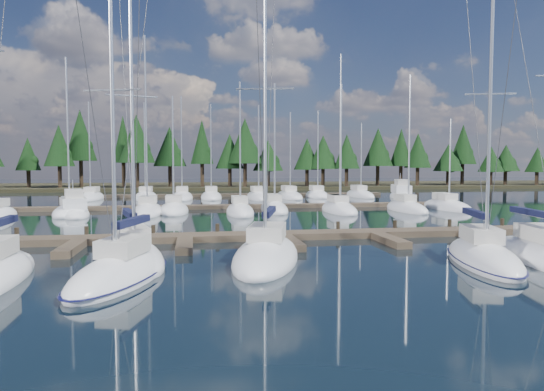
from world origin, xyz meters
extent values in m
plane|color=black|center=(0.00, 30.00, 0.00)|extent=(260.00, 260.00, 0.00)
cube|color=#2A2717|center=(0.00, 90.00, 0.30)|extent=(220.00, 30.00, 0.60)
cube|color=brown|center=(0.00, 18.00, 0.20)|extent=(44.00, 2.00, 0.40)
cube|color=brown|center=(-12.00, 15.00, 0.20)|extent=(0.90, 4.00, 0.40)
cube|color=brown|center=(-6.00, 15.00, 0.20)|extent=(0.90, 4.00, 0.40)
cube|color=brown|center=(0.00, 15.00, 0.20)|extent=(0.90, 4.00, 0.40)
cube|color=brown|center=(6.00, 15.00, 0.20)|extent=(0.90, 4.00, 0.40)
cube|color=brown|center=(12.00, 15.00, 0.20)|extent=(0.90, 4.00, 0.40)
cylinder|color=#2D2519|center=(-16.00, 19.00, 0.45)|extent=(0.26, 0.26, 0.90)
cylinder|color=#2D2519|center=(-12.00, 19.00, 0.45)|extent=(0.26, 0.26, 0.90)
cylinder|color=#2D2519|center=(-8.00, 19.00, 0.45)|extent=(0.26, 0.26, 0.90)
cylinder|color=#2D2519|center=(-4.00, 19.00, 0.45)|extent=(0.26, 0.26, 0.90)
cylinder|color=#2D2519|center=(0.00, 19.00, 0.45)|extent=(0.26, 0.26, 0.90)
cylinder|color=#2D2519|center=(4.00, 19.00, 0.45)|extent=(0.26, 0.26, 0.90)
cylinder|color=#2D2519|center=(8.00, 19.00, 0.45)|extent=(0.26, 0.26, 0.90)
cylinder|color=#2D2519|center=(12.00, 19.00, 0.45)|extent=(0.26, 0.26, 0.90)
cylinder|color=#2D2519|center=(16.00, 19.00, 0.45)|extent=(0.26, 0.26, 0.90)
cube|color=brown|center=(0.00, 40.00, 0.20)|extent=(50.00, 1.80, 0.40)
cube|color=brown|center=(0.00, 60.00, 0.20)|extent=(46.00, 1.80, 0.40)
ellipsoid|color=white|center=(-8.41, 7.98, 0.15)|extent=(4.59, 7.92, 1.90)
cube|color=beige|center=(-8.31, 8.34, 1.35)|extent=(2.03, 2.70, 0.70)
cylinder|color=silver|center=(-8.52, 7.62, 6.93)|extent=(0.20, 0.20, 11.87)
cylinder|color=silver|center=(-8.05, 9.20, 2.10)|extent=(1.05, 3.20, 0.12)
cube|color=black|center=(-8.05, 9.20, 2.25)|extent=(1.23, 3.12, 0.30)
cylinder|color=silver|center=(-8.52, 7.62, 7.53)|extent=(2.23, 0.72, 0.07)
cylinder|color=#3F3F44|center=(-8.98, 6.07, 6.78)|extent=(0.95, 3.13, 12.17)
cylinder|color=#3F3F44|center=(-7.96, 9.53, 6.78)|extent=(1.17, 3.85, 12.18)
ellipsoid|color=#0A0B36|center=(-8.41, 7.98, 0.22)|extent=(4.77, 8.24, 0.18)
ellipsoid|color=white|center=(-8.32, 11.54, 0.15)|extent=(4.40, 8.02, 1.90)
cube|color=beige|center=(-8.41, 11.91, 1.35)|extent=(1.98, 2.72, 0.70)
cylinder|color=silver|center=(-8.22, 11.17, 7.18)|extent=(0.19, 0.19, 12.37)
cylinder|color=silver|center=(-8.64, 12.79, 2.10)|extent=(0.95, 3.28, 0.12)
cube|color=black|center=(-8.64, 12.79, 2.25)|extent=(1.14, 3.19, 0.30)
cylinder|color=silver|center=(-8.22, 11.17, 7.80)|extent=(2.26, 0.65, 0.07)
cylinder|color=#3F3F44|center=(-7.81, 9.58, 7.03)|extent=(0.86, 3.21, 12.68)
cylinder|color=#3F3F44|center=(-8.73, 13.12, 7.03)|extent=(1.05, 3.95, 12.68)
ellipsoid|color=white|center=(-2.02, 11.06, 0.15)|extent=(5.24, 9.70, 1.90)
cube|color=beige|center=(-1.90, 11.51, 1.35)|extent=(2.35, 3.28, 0.70)
cylinder|color=silver|center=(-2.14, 10.61, 7.54)|extent=(0.19, 0.19, 13.08)
cylinder|color=silver|center=(-1.63, 12.58, 2.10)|extent=(1.13, 3.96, 0.12)
cube|color=black|center=(-1.63, 12.58, 2.25)|extent=(1.31, 3.84, 0.30)
cylinder|color=silver|center=(-2.14, 10.61, 8.20)|extent=(2.66, 0.75, 0.07)
cylinder|color=#3F3F44|center=(-2.63, 8.69, 7.39)|extent=(1.03, 3.88, 13.39)
cylinder|color=#3F3F44|center=(-1.52, 12.98, 7.39)|extent=(1.26, 4.77, 13.39)
ellipsoid|color=white|center=(8.00, 8.82, 0.15)|extent=(4.57, 8.44, 1.90)
cube|color=beige|center=(8.11, 9.21, 1.35)|extent=(2.01, 2.86, 0.70)
cylinder|color=silver|center=(7.90, 8.43, 7.25)|extent=(0.20, 0.20, 12.50)
cylinder|color=silver|center=(8.37, 10.14, 2.10)|extent=(1.07, 3.45, 0.12)
cube|color=black|center=(8.37, 10.14, 2.25)|extent=(1.25, 3.36, 0.30)
cylinder|color=silver|center=(7.90, 8.43, 7.88)|extent=(2.17, 0.67, 0.07)
cylinder|color=#3F3F44|center=(7.43, 6.76, 7.10)|extent=(0.97, 3.38, 12.81)
cylinder|color=#3F3F44|center=(8.47, 10.49, 7.10)|extent=(1.19, 4.15, 12.81)
ellipsoid|color=#0A0B36|center=(8.00, 8.82, 0.22)|extent=(4.75, 8.78, 0.18)
cylinder|color=silver|center=(11.46, 10.01, 2.10)|extent=(0.93, 4.46, 0.12)
cube|color=black|center=(11.46, 10.01, 2.25)|extent=(1.12, 4.30, 0.30)
cylinder|color=#3F3F44|center=(11.55, 10.47, 7.82)|extent=(1.01, 5.38, 14.26)
ellipsoid|color=white|center=(-16.83, 35.36, 0.15)|extent=(2.77, 7.22, 1.90)
cube|color=beige|center=(-16.83, 35.72, 1.35)|extent=(1.52, 2.31, 0.70)
cylinder|color=silver|center=(-16.83, 35.00, 7.71)|extent=(0.16, 0.16, 13.43)
ellipsoid|color=white|center=(-9.82, 35.13, 0.15)|extent=(2.76, 8.68, 1.90)
cube|color=beige|center=(-9.82, 35.57, 1.35)|extent=(1.52, 2.78, 0.70)
cylinder|color=silver|center=(-9.82, 34.70, 8.80)|extent=(0.16, 0.16, 15.60)
ellipsoid|color=white|center=(-7.43, 36.13, 0.15)|extent=(2.82, 7.57, 1.90)
cube|color=beige|center=(-7.43, 36.51, 1.35)|extent=(1.55, 2.42, 0.70)
cylinder|color=silver|center=(-7.43, 35.76, 6.13)|extent=(0.16, 0.16, 10.27)
ellipsoid|color=white|center=(-1.17, 33.75, 0.15)|extent=(2.52, 7.99, 1.90)
cube|color=beige|center=(-1.17, 34.15, 1.35)|extent=(1.38, 2.56, 0.70)
cylinder|color=silver|center=(-1.17, 33.35, 6.69)|extent=(0.16, 0.16, 11.37)
ellipsoid|color=white|center=(2.48, 36.06, 0.15)|extent=(2.46, 8.39, 1.90)
cube|color=beige|center=(2.48, 36.48, 1.35)|extent=(1.35, 2.68, 0.70)
cylinder|color=silver|center=(2.48, 35.64, 6.85)|extent=(0.16, 0.16, 11.70)
ellipsoid|color=white|center=(8.71, 34.14, 0.15)|extent=(2.69, 8.16, 1.90)
cube|color=beige|center=(8.71, 34.55, 1.35)|extent=(1.48, 2.61, 0.70)
cylinder|color=silver|center=(8.71, 33.73, 6.74)|extent=(0.16, 0.16, 11.47)
ellipsoid|color=white|center=(8.78, 34.54, 0.15)|extent=(2.81, 7.48, 1.90)
cube|color=beige|center=(8.78, 34.91, 1.35)|extent=(1.55, 2.39, 0.70)
cylinder|color=silver|center=(8.78, 34.16, 8.23)|extent=(0.16, 0.16, 14.45)
ellipsoid|color=white|center=(15.76, 34.11, 0.15)|extent=(2.43, 8.23, 1.90)
cube|color=beige|center=(15.76, 34.52, 1.35)|extent=(1.34, 2.63, 0.70)
cylinder|color=silver|center=(15.76, 33.70, 7.29)|extent=(0.16, 0.16, 12.57)
ellipsoid|color=white|center=(20.83, 35.34, 0.15)|extent=(2.60, 8.97, 1.90)
cube|color=beige|center=(20.83, 35.78, 1.35)|extent=(1.43, 2.87, 0.70)
cylinder|color=silver|center=(20.83, 34.89, 5.23)|extent=(0.16, 0.16, 8.45)
ellipsoid|color=white|center=(-19.27, 56.72, 0.15)|extent=(2.89, 9.36, 1.90)
cube|color=beige|center=(-19.27, 57.19, 1.35)|extent=(1.59, 3.00, 0.70)
cylinder|color=silver|center=(-19.27, 56.25, 7.05)|extent=(0.16, 0.16, 12.10)
ellipsoid|color=white|center=(-12.09, 56.84, 0.15)|extent=(2.92, 9.56, 1.90)
cube|color=beige|center=(-12.09, 57.32, 1.35)|extent=(1.61, 3.06, 0.70)
cylinder|color=silver|center=(-12.09, 56.37, 7.09)|extent=(0.16, 0.16, 12.18)
ellipsoid|color=white|center=(-7.11, 55.78, 0.15)|extent=(2.89, 11.09, 1.90)
cube|color=beige|center=(-7.11, 56.33, 1.35)|extent=(1.59, 3.55, 0.70)
cylinder|color=silver|center=(-7.11, 55.22, 7.48)|extent=(0.16, 0.16, 12.97)
ellipsoid|color=white|center=(-3.12, 55.81, 0.15)|extent=(2.88, 9.39, 1.90)
cube|color=beige|center=(-3.12, 56.28, 1.35)|extent=(1.58, 3.00, 0.70)
cylinder|color=silver|center=(-3.12, 55.34, 7.00)|extent=(0.16, 0.16, 12.00)
ellipsoid|color=white|center=(3.28, 54.40, 0.15)|extent=(2.90, 11.67, 1.90)
cube|color=beige|center=(3.28, 54.99, 1.35)|extent=(1.59, 3.74, 0.70)
cylinder|color=silver|center=(3.28, 53.82, 6.90)|extent=(0.16, 0.16, 11.80)
ellipsoid|color=white|center=(7.93, 55.54, 0.15)|extent=(2.99, 11.26, 1.90)
cube|color=beige|center=(7.93, 56.10, 1.35)|extent=(1.64, 3.60, 0.70)
cylinder|color=silver|center=(7.93, 54.98, 6.52)|extent=(0.16, 0.16, 11.04)
ellipsoid|color=white|center=(12.15, 56.25, 0.15)|extent=(2.99, 7.41, 1.90)
cube|color=beige|center=(12.15, 56.62, 1.35)|extent=(1.64, 2.37, 0.70)
cylinder|color=silver|center=(12.15, 55.88, 6.72)|extent=(0.16, 0.16, 11.44)
ellipsoid|color=white|center=(18.65, 56.32, 0.15)|extent=(2.75, 9.77, 1.90)
cube|color=beige|center=(18.65, 56.81, 1.35)|extent=(1.51, 3.13, 0.70)
cylinder|color=silver|center=(18.65, 55.83, 5.87)|extent=(0.16, 0.16, 9.74)
ellipsoid|color=white|center=(-16.44, 34.91, 0.10)|extent=(4.80, 8.43, 1.60)
cube|color=white|center=(-16.44, 34.91, 1.16)|extent=(3.15, 4.78, 1.07)
cube|color=beige|center=(-16.33, 34.53, 2.04)|extent=(2.19, 3.10, 0.80)
cylinder|color=silver|center=(-16.67, 35.68, 2.58)|extent=(0.10, 0.10, 1.42)
ellipsoid|color=white|center=(23.84, 53.51, 0.10)|extent=(4.80, 9.03, 1.72)
cube|color=white|center=(23.84, 53.51, 1.24)|extent=(3.20, 5.10, 1.15)
cube|color=beige|center=(23.74, 53.09, 2.20)|extent=(2.24, 3.29, 0.86)
cylinder|color=silver|center=(24.04, 54.35, 2.77)|extent=(0.10, 0.10, 1.53)
cylinder|color=black|center=(-35.63, 83.40, 2.15)|extent=(0.70, 0.70, 3.10)
cone|color=black|center=(-35.63, 83.40, 6.72)|extent=(4.36, 4.36, 6.03)
ellipsoid|color=black|center=(-35.13, 83.40, 5.34)|extent=(2.61, 2.61, 2.61)
cylinder|color=black|center=(-29.34, 80.20, 2.52)|extent=(0.70, 0.70, 3.85)
cone|color=black|center=(-29.34, 80.20, 8.18)|extent=(5.26, 5.26, 7.48)
ellipsoid|color=black|center=(-28.84, 80.20, 6.48)|extent=(3.16, 3.16, 3.16)
cylinder|color=black|center=(-26.36, 83.34, 3.05)|extent=(0.70, 0.70, 4.89)
cone|color=black|center=(-26.36, 83.34, 10.25)|extent=(5.79, 5.79, 9.52)
ellipsoid|color=black|center=(-25.86, 83.34, 8.08)|extent=(3.47, 3.47, 3.47)
cylinder|color=black|center=(-18.55, 82.51, 2.87)|extent=(0.70, 0.70, 4.53)
cone|color=black|center=(-18.55, 82.51, 9.54)|extent=(3.86, 3.86, 8.81)
ellipsoid|color=black|center=(-18.05, 82.51, 7.52)|extent=(2.32, 2.32, 2.32)
cylinder|color=black|center=(-15.66, 78.80, 2.84)|extent=(0.70, 0.70, 4.48)
cone|color=black|center=(-15.66, 78.80, 9.44)|extent=(6.46, 6.46, 8.72)
ellipsoid|color=black|center=(-15.16, 78.80, 7.45)|extent=(3.88, 3.88, 3.88)
cylinder|color=black|center=(-9.99, 82.39, 2.52)|extent=(0.70, 0.70, 3.85)
cone|color=black|center=(-9.99, 82.39, 8.19)|extent=(6.23, 6.23, 7.48)
ellipsoid|color=black|center=(-9.49, 82.39, 6.48)|extent=(3.74, 3.74, 3.74)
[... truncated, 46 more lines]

